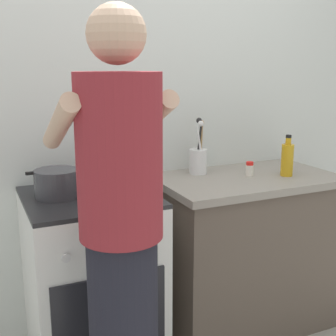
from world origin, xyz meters
The scene contains 9 objects.
back_wall centered at (0.20, 0.50, 1.25)m, with size 3.20×0.10×2.50m.
countertop centered at (0.55, 0.15, 0.45)m, with size 1.00×0.60×0.90m.
stove_range centered at (-0.35, 0.15, 0.45)m, with size 0.60×0.62×0.90m.
pot centered at (-0.49, 0.18, 0.97)m, with size 0.27×0.21×0.13m.
mixing_bowl centered at (-0.21, 0.16, 0.95)m, with size 0.31×0.31×0.10m.
utensil_crock centered at (0.33, 0.32, 0.99)m, with size 0.10×0.10×0.32m.
spice_bottle centered at (0.56, 0.15, 0.94)m, with size 0.04×0.04×0.08m.
oil_bottle centered at (0.75, 0.07, 1.00)m, with size 0.07×0.07×0.23m.
person centered at (-0.38, -0.41, 0.86)m, with size 0.41×0.50×1.70m.
Camera 1 is at (-0.85, -1.85, 1.50)m, focal length 47.62 mm.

